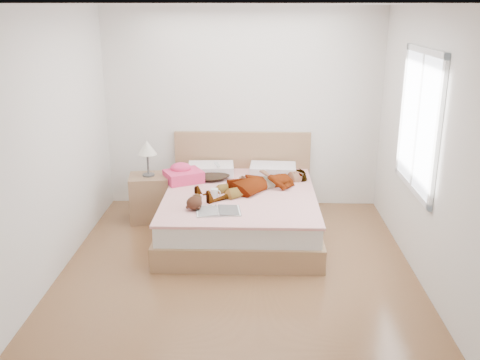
{
  "coord_description": "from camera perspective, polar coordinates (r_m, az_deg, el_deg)",
  "views": [
    {
      "loc": [
        0.17,
        -4.91,
        2.59
      ],
      "look_at": [
        0.0,
        0.85,
        0.7
      ],
      "focal_mm": 40.0,
      "sensor_mm": 36.0,
      "label": 1
    }
  ],
  "objects": [
    {
      "name": "coffee_mug",
      "position": [
        6.09,
        -2.72,
        -1.36
      ],
      "size": [
        0.13,
        0.11,
        0.1
      ],
      "color": "white",
      "rests_on": "bed"
    },
    {
      "name": "room_shell",
      "position": [
        5.56,
        18.53,
        5.91
      ],
      "size": [
        4.0,
        4.0,
        4.0
      ],
      "color": "white",
      "rests_on": "ground"
    },
    {
      "name": "hair",
      "position": [
        6.81,
        -2.99,
        0.71
      ],
      "size": [
        0.51,
        0.61,
        0.09
      ],
      "primitive_type": "ellipsoid",
      "rotation": [
        0.0,
        0.0,
        0.07
      ],
      "color": "black",
      "rests_on": "bed"
    },
    {
      "name": "nightstand",
      "position": [
        6.78,
        -9.62,
        -1.5
      ],
      "size": [
        0.53,
        0.49,
        1.03
      ],
      "color": "brown",
      "rests_on": "ground"
    },
    {
      "name": "plush_toy",
      "position": [
        5.74,
        -4.85,
        -2.36
      ],
      "size": [
        0.2,
        0.27,
        0.14
      ],
      "color": "black",
      "rests_on": "bed"
    },
    {
      "name": "woman",
      "position": [
        6.34,
        1.82,
        -0.03
      ],
      "size": [
        1.57,
        1.31,
        0.21
      ],
      "primitive_type": "imported",
      "rotation": [
        0.0,
        0.0,
        -0.98
      ],
      "color": "silver",
      "rests_on": "bed"
    },
    {
      "name": "phone",
      "position": [
        6.72,
        -2.45,
        1.65
      ],
      "size": [
        0.09,
        0.1,
        0.05
      ],
      "primitive_type": "cube",
      "rotation": [
        0.44,
        0.0,
        0.59
      ],
      "color": "silver",
      "rests_on": "bed"
    },
    {
      "name": "magazine",
      "position": [
        5.66,
        -2.33,
        -3.33
      ],
      "size": [
        0.5,
        0.36,
        0.03
      ],
      "color": "white",
      "rests_on": "bed"
    },
    {
      "name": "ground",
      "position": [
        5.56,
        -0.26,
        -9.63
      ],
      "size": [
        4.0,
        4.0,
        0.0
      ],
      "primitive_type": "plane",
      "color": "#4D2A18",
      "rests_on": "ground"
    },
    {
      "name": "bed",
      "position": [
        6.38,
        0.05,
        -3.1
      ],
      "size": [
        1.8,
        2.08,
        1.0
      ],
      "color": "olive",
      "rests_on": "ground"
    },
    {
      "name": "towel",
      "position": [
        6.63,
        -6.11,
        0.61
      ],
      "size": [
        0.55,
        0.51,
        0.23
      ],
      "color": "#F94385",
      "rests_on": "bed"
    }
  ]
}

